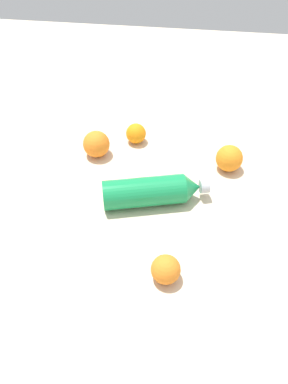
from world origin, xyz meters
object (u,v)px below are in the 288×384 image
water_bottle (153,191)px  orange_1 (136,134)px  orange_3 (229,158)px  orange_2 (166,269)px  orange_0 (96,144)px

water_bottle → orange_1: size_ratio=4.51×
orange_3 → orange_2: bearing=160.5°
orange_1 → orange_3: 0.30m
orange_0 → orange_3: (-0.01, -0.39, -0.00)m
orange_0 → orange_1: size_ratio=1.27×
orange_0 → orange_2: size_ratio=1.22×
orange_3 → orange_0: bearing=88.4°
orange_3 → orange_1: bearing=71.8°
water_bottle → orange_2: (-0.23, -0.06, -0.01)m
orange_0 → orange_2: orange_0 is taller
orange_2 → orange_3: 0.42m
orange_1 → orange_0: bearing=127.8°
orange_2 → orange_1: bearing=16.1°
orange_0 → orange_2: (-0.41, -0.25, -0.01)m
orange_1 → water_bottle: bearing=-161.6°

